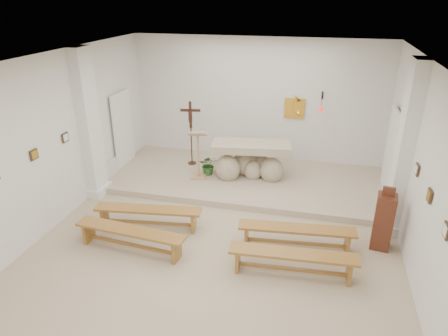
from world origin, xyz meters
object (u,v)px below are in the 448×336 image
(altar, at_px, (250,163))
(donation_pedestal, at_px, (383,221))
(bench_left_front, at_px, (148,213))
(lectern, at_px, (198,154))
(bench_left_second, at_px, (130,234))
(bench_right_front, at_px, (297,233))
(crucifix_stand, at_px, (191,129))
(bench_right_second, at_px, (293,258))

(altar, height_order, donation_pedestal, donation_pedestal)
(altar, bearing_deg, bench_left_front, -129.76)
(altar, xyz_separation_m, donation_pedestal, (2.98, -2.25, 0.03))
(lectern, xyz_separation_m, bench_left_front, (-0.37, -2.33, -0.44))
(altar, xyz_separation_m, bench_left_front, (-1.64, -2.69, -0.19))
(lectern, distance_m, bench_left_second, 3.20)
(lectern, relative_size, bench_right_front, 0.58)
(altar, bearing_deg, donation_pedestal, -45.49)
(altar, relative_size, crucifix_stand, 1.17)
(lectern, height_order, bench_right_front, lectern)
(bench_right_second, bearing_deg, bench_left_second, 176.03)
(bench_left_front, xyz_separation_m, bench_right_front, (3.05, 0.00, 0.00))
(bench_left_front, distance_m, bench_right_front, 3.05)
(crucifix_stand, distance_m, bench_left_second, 4.06)
(donation_pedestal, height_order, bench_right_second, donation_pedestal)
(crucifix_stand, xyz_separation_m, bench_right_second, (3.13, -3.97, -0.82))
(donation_pedestal, xyz_separation_m, bench_right_second, (-1.58, -1.26, -0.22))
(lectern, bearing_deg, bench_left_second, -108.63)
(crucifix_stand, xyz_separation_m, bench_left_second, (0.08, -3.97, -0.82))
(crucifix_stand, xyz_separation_m, bench_left_front, (0.08, -3.15, -0.82))
(lectern, distance_m, bench_right_front, 3.58)
(altar, bearing_deg, bench_right_second, -76.60)
(donation_pedestal, bearing_deg, bench_right_second, -133.75)
(bench_right_front, bearing_deg, bench_left_front, 174.22)
(crucifix_stand, relative_size, bench_left_front, 0.79)
(bench_right_front, bearing_deg, altar, 111.78)
(bench_right_second, bearing_deg, lectern, 126.45)
(lectern, xyz_separation_m, bench_left_second, (-0.37, -3.15, -0.44))
(crucifix_stand, relative_size, bench_right_front, 0.79)
(donation_pedestal, xyz_separation_m, bench_right_front, (-1.58, -0.44, -0.22))
(donation_pedestal, height_order, bench_right_front, donation_pedestal)
(altar, xyz_separation_m, bench_left_second, (-1.64, -3.51, -0.19))
(bench_right_front, bearing_deg, bench_right_second, -95.78)
(altar, height_order, bench_right_front, altar)
(altar, xyz_separation_m, bench_right_second, (1.41, -3.51, -0.19))
(crucifix_stand, bearing_deg, bench_left_second, -98.41)
(bench_left_second, bearing_deg, crucifix_stand, 96.04)
(altar, relative_size, bench_left_front, 0.92)
(bench_left_front, height_order, bench_left_second, same)
(bench_left_front, bearing_deg, altar, 51.08)
(lectern, bearing_deg, donation_pedestal, -35.88)
(lectern, xyz_separation_m, bench_right_second, (2.68, -3.15, -0.44))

